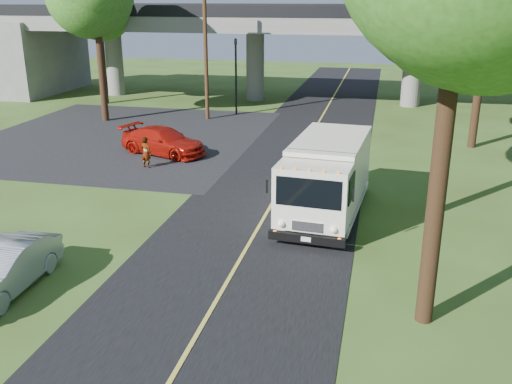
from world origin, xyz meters
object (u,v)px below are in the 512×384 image
(pedestrian, at_px, (146,153))
(silver_sedan, at_px, (4,269))
(step_van, at_px, (327,176))
(utility_pole, at_px, (206,50))
(traffic_signal, at_px, (236,68))
(tree_left_far, at_px, (99,3))
(red_sedan, at_px, (163,141))

(pedestrian, bearing_deg, silver_sedan, 107.30)
(silver_sedan, bearing_deg, pedestrian, 92.71)
(step_van, bearing_deg, utility_pole, 125.70)
(utility_pole, distance_m, pedestrian, 12.32)
(traffic_signal, distance_m, tree_left_far, 11.75)
(utility_pole, height_order, silver_sedan, utility_pole)
(traffic_signal, relative_size, tree_left_far, 0.53)
(traffic_signal, bearing_deg, step_van, -65.57)
(traffic_signal, relative_size, pedestrian, 3.41)
(tree_left_far, distance_m, red_sedan, 17.55)
(red_sedan, bearing_deg, pedestrian, -158.35)
(tree_left_far, distance_m, pedestrian, 19.56)
(silver_sedan, bearing_deg, traffic_signal, 88.27)
(traffic_signal, distance_m, silver_sedan, 26.12)
(step_van, xyz_separation_m, silver_sedan, (-8.21, -7.93, -0.89))
(traffic_signal, relative_size, silver_sedan, 1.27)
(traffic_signal, height_order, step_van, traffic_signal)
(utility_pole, xyz_separation_m, step_van, (9.71, -16.07, -3.03))
(silver_sedan, relative_size, pedestrian, 2.70)
(traffic_signal, height_order, red_sedan, traffic_signal)
(traffic_signal, bearing_deg, silver_sedan, -90.00)
(red_sedan, bearing_deg, silver_sedan, -156.94)
(pedestrian, bearing_deg, traffic_signal, -81.13)
(red_sedan, height_order, silver_sedan, red_sedan)
(utility_pole, xyz_separation_m, pedestrian, (0.54, -11.70, -3.83))
(utility_pole, height_order, tree_left_far, tree_left_far)
(traffic_signal, height_order, pedestrian, traffic_signal)
(utility_pole, relative_size, pedestrian, 5.91)
(utility_pole, relative_size, tree_left_far, 0.91)
(traffic_signal, height_order, tree_left_far, tree_left_far)
(tree_left_far, height_order, pedestrian, tree_left_far)
(red_sedan, height_order, pedestrian, pedestrian)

